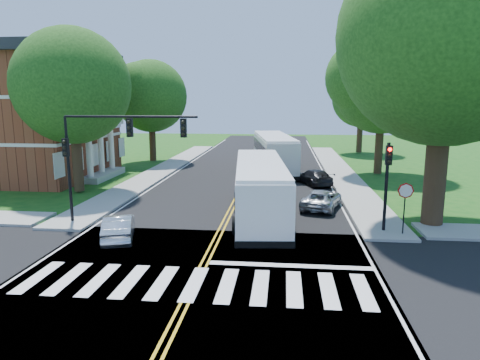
# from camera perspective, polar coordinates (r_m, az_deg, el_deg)

# --- Properties ---
(ground) EXTENTS (140.00, 140.00, 0.00)m
(ground) POSITION_cam_1_polar(r_m,az_deg,el_deg) (16.50, -5.74, -12.92)
(ground) COLOR #124A13
(ground) RESTS_ON ground
(road) EXTENTS (14.00, 96.00, 0.01)m
(road) POSITION_cam_1_polar(r_m,az_deg,el_deg) (33.61, 0.44, -0.69)
(road) COLOR black
(road) RESTS_ON ground
(cross_road) EXTENTS (60.00, 12.00, 0.01)m
(cross_road) POSITION_cam_1_polar(r_m,az_deg,el_deg) (16.50, -5.74, -12.90)
(cross_road) COLOR black
(cross_road) RESTS_ON ground
(center_line) EXTENTS (0.36, 70.00, 0.01)m
(center_line) POSITION_cam_1_polar(r_m,az_deg,el_deg) (37.52, 1.03, 0.51)
(center_line) COLOR gold
(center_line) RESTS_ON road
(edge_line_w) EXTENTS (0.12, 70.00, 0.01)m
(edge_line_w) POSITION_cam_1_polar(r_m,az_deg,el_deg) (38.69, -9.06, 0.68)
(edge_line_w) COLOR silver
(edge_line_w) RESTS_ON road
(edge_line_e) EXTENTS (0.12, 70.00, 0.01)m
(edge_line_e) POSITION_cam_1_polar(r_m,az_deg,el_deg) (37.56, 11.42, 0.31)
(edge_line_e) COLOR silver
(edge_line_e) RESTS_ON road
(crosswalk) EXTENTS (12.60, 3.00, 0.01)m
(crosswalk) POSITION_cam_1_polar(r_m,az_deg,el_deg) (16.05, -6.11, -13.57)
(crosswalk) COLOR silver
(crosswalk) RESTS_ON road
(stop_bar) EXTENTS (6.60, 0.40, 0.01)m
(stop_bar) POSITION_cam_1_polar(r_m,az_deg,el_deg) (17.67, 6.76, -11.26)
(stop_bar) COLOR silver
(stop_bar) RESTS_ON road
(sidewalk_nw) EXTENTS (2.60, 40.00, 0.15)m
(sidewalk_nw) POSITION_cam_1_polar(r_m,az_deg,el_deg) (41.93, -9.99, 1.50)
(sidewalk_nw) COLOR gray
(sidewalk_nw) RESTS_ON ground
(sidewalk_ne) EXTENTS (2.60, 40.00, 0.15)m
(sidewalk_ne) POSITION_cam_1_polar(r_m,az_deg,el_deg) (40.66, 13.14, 1.10)
(sidewalk_ne) COLOR gray
(sidewalk_ne) RESTS_ON ground
(tree_ne_big) EXTENTS (10.80, 10.80, 14.91)m
(tree_ne_big) POSITION_cam_1_polar(r_m,az_deg,el_deg) (24.31, 25.89, 16.78)
(tree_ne_big) COLOR #352015
(tree_ne_big) RESTS_ON ground
(tree_west_near) EXTENTS (8.00, 8.00, 11.40)m
(tree_west_near) POSITION_cam_1_polar(r_m,az_deg,el_deg) (32.34, -21.47, 11.56)
(tree_west_near) COLOR #352015
(tree_west_near) RESTS_ON ground
(tree_west_far) EXTENTS (7.60, 7.60, 10.67)m
(tree_west_far) POSITION_cam_1_polar(r_m,az_deg,el_deg) (46.99, -11.80, 10.87)
(tree_west_far) COLOR #352015
(tree_west_far) RESTS_ON ground
(tree_east_mid) EXTENTS (8.40, 8.40, 11.93)m
(tree_east_mid) POSITION_cam_1_polar(r_m,az_deg,el_deg) (39.72, 18.48, 11.90)
(tree_east_mid) COLOR #352015
(tree_east_mid) RESTS_ON ground
(tree_east_far) EXTENTS (7.20, 7.20, 10.34)m
(tree_east_far) POSITION_cam_1_polar(r_m,az_deg,el_deg) (55.60, 15.89, 10.47)
(tree_east_far) COLOR #352015
(tree_east_far) RESTS_ON ground
(signal_nw) EXTENTS (7.15, 0.46, 5.66)m
(signal_nw) POSITION_cam_1_polar(r_m,az_deg,el_deg) (23.17, -17.03, 4.69)
(signal_nw) COLOR black
(signal_nw) RESTS_ON ground
(signal_ne) EXTENTS (0.30, 0.46, 4.40)m
(signal_ne) POSITION_cam_1_polar(r_m,az_deg,el_deg) (22.13, 19.03, 0.63)
(signal_ne) COLOR black
(signal_ne) RESTS_ON ground
(stop_sign) EXTENTS (0.76, 0.08, 2.53)m
(stop_sign) POSITION_cam_1_polar(r_m,az_deg,el_deg) (22.06, 21.17, -2.01)
(stop_sign) COLOR black
(stop_sign) RESTS_ON ground
(bus_lead) EXTENTS (3.83, 12.41, 3.16)m
(bus_lead) POSITION_cam_1_polar(r_m,az_deg,el_deg) (24.43, 2.66, -0.98)
(bus_lead) COLOR silver
(bus_lead) RESTS_ON road
(bus_follow) EXTENTS (4.69, 13.17, 3.34)m
(bus_follow) POSITION_cam_1_polar(r_m,az_deg,el_deg) (40.65, 4.52, 3.76)
(bus_follow) COLOR silver
(bus_follow) RESTS_ON road
(hatchback) EXTENTS (2.34, 3.94, 1.23)m
(hatchback) POSITION_cam_1_polar(r_m,az_deg,el_deg) (21.25, -15.85, -6.08)
(hatchback) COLOR silver
(hatchback) RESTS_ON road
(suv) EXTENTS (3.05, 4.57, 1.17)m
(suv) POSITION_cam_1_polar(r_m,az_deg,el_deg) (26.77, 10.83, -2.51)
(suv) COLOR #ACAFB3
(suv) RESTS_ON road
(dark_sedan) EXTENTS (3.10, 4.57, 1.23)m
(dark_sedan) POSITION_cam_1_polar(r_m,az_deg,el_deg) (34.15, 9.87, 0.39)
(dark_sedan) COLOR black
(dark_sedan) RESTS_ON road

